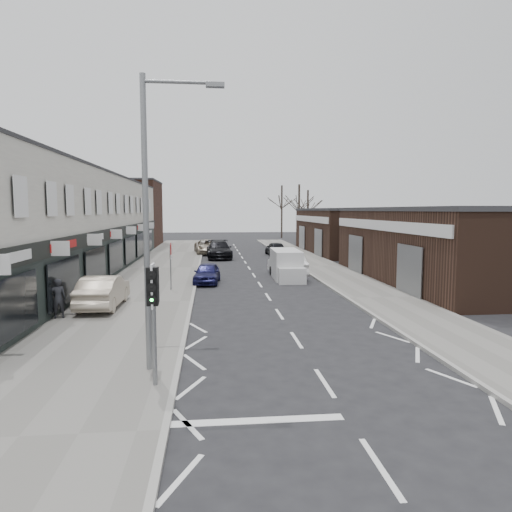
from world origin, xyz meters
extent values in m
plane|color=black|center=(0.00, 0.00, 0.00)|extent=(160.00, 160.00, 0.00)
cube|color=slate|center=(-6.75, 22.00, 0.06)|extent=(5.50, 64.00, 0.12)
cube|color=slate|center=(5.75, 22.00, 0.06)|extent=(3.50, 64.00, 0.12)
cube|color=silver|center=(-13.50, 19.50, 3.55)|extent=(8.00, 41.00, 7.10)
cube|color=#40251B|center=(-13.50, 45.00, 4.00)|extent=(8.00, 10.00, 8.00)
cube|color=#3B251B|center=(12.50, 14.00, 2.25)|extent=(10.00, 18.00, 4.50)
cube|color=#3B251B|center=(12.50, 34.00, 2.25)|extent=(10.00, 16.00, 4.50)
cylinder|color=slate|center=(-4.40, -2.00, 1.62)|extent=(0.12, 0.12, 3.00)
cube|color=silver|center=(-4.40, -2.00, 2.67)|extent=(0.05, 0.55, 1.10)
cube|color=black|center=(-4.40, -2.12, 2.67)|extent=(0.28, 0.22, 0.95)
sphere|color=#0CE533|center=(-4.40, -2.24, 2.37)|extent=(0.18, 0.18, 0.18)
cube|color=black|center=(-4.40, -1.88, 2.67)|extent=(0.26, 0.20, 0.90)
cylinder|color=slate|center=(-4.70, -0.80, 4.12)|extent=(0.16, 0.16, 8.00)
cylinder|color=slate|center=(-3.80, -0.80, 7.92)|extent=(1.80, 0.10, 0.10)
cube|color=slate|center=(-2.80, -0.80, 7.87)|extent=(0.50, 0.22, 0.12)
cylinder|color=slate|center=(-5.20, 12.00, 1.37)|extent=(0.07, 0.07, 2.50)
cube|color=white|center=(-5.15, 12.00, 1.97)|extent=(0.04, 0.45, 0.25)
cube|color=silver|center=(2.00, 16.46, 0.95)|extent=(1.84, 4.22, 1.90)
cube|color=silver|center=(2.00, 14.02, 0.49)|extent=(1.70, 0.77, 1.00)
cylinder|color=black|center=(1.23, 15.01, 0.32)|extent=(0.20, 0.63, 0.63)
cylinder|color=black|center=(2.77, 15.01, 0.32)|extent=(0.20, 0.63, 0.63)
cylinder|color=black|center=(1.23, 17.92, 0.32)|extent=(0.20, 0.63, 0.63)
cylinder|color=black|center=(2.77, 17.92, 0.32)|extent=(0.20, 0.63, 0.63)
imported|color=#AD9F8A|center=(-7.86, 7.67, 0.86)|extent=(1.61, 4.50, 1.48)
imported|color=black|center=(-9.20, 5.65, 0.94)|extent=(0.70, 0.58, 1.65)
imported|color=#151644|center=(-3.22, 14.87, 0.64)|extent=(1.83, 3.85, 1.27)
imported|color=black|center=(-2.20, 29.56, 0.81)|extent=(2.44, 5.66, 1.63)
imported|color=gray|center=(-3.36, 33.98, 0.73)|extent=(2.93, 5.49, 1.47)
imported|color=white|center=(2.20, 17.19, 0.81)|extent=(2.13, 5.03, 1.61)
imported|color=black|center=(3.50, 31.89, 0.69)|extent=(1.84, 4.11, 1.37)
camera|label=1|loc=(-2.95, -13.41, 4.55)|focal=32.00mm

